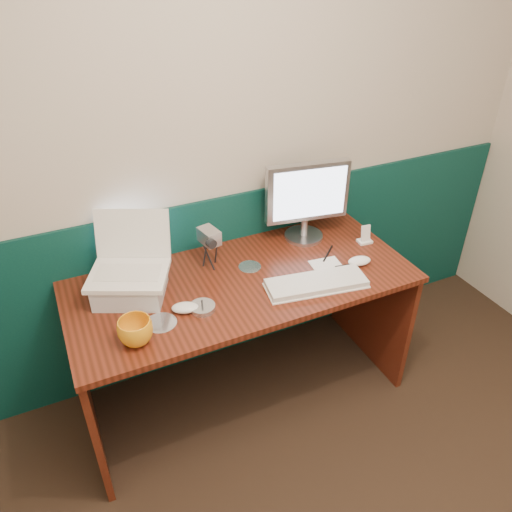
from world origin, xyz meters
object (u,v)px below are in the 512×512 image
laptop (124,250)px  keyboard (316,284)px  camcorder (210,248)px  mug (136,331)px  desk (243,340)px  monitor (306,201)px

laptop → keyboard: 0.86m
laptop → camcorder: laptop is taller
mug → laptop: bearing=80.6°
desk → mug: bearing=-159.0°
mug → camcorder: camcorder is taller
keyboard → mug: 0.83m
monitor → laptop: bearing=-163.6°
desk → keyboard: bearing=-33.4°
monitor → desk: bearing=-145.1°
laptop → monitor: size_ratio=0.78×
desk → camcorder: size_ratio=7.61×
keyboard → camcorder: (-0.38, 0.35, 0.09)m
laptop → mug: laptop is taller
laptop → camcorder: (0.40, 0.07, -0.13)m
desk → mug: mug is taller
laptop → mug: size_ratio=2.41×
camcorder → monitor: bearing=-6.8°
camcorder → laptop: bearing=178.2°
keyboard → camcorder: bearing=146.2°
monitor → camcorder: (-0.54, -0.05, -0.11)m
laptop → monitor: (0.94, 0.12, -0.03)m
monitor → camcorder: bearing=-165.7°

